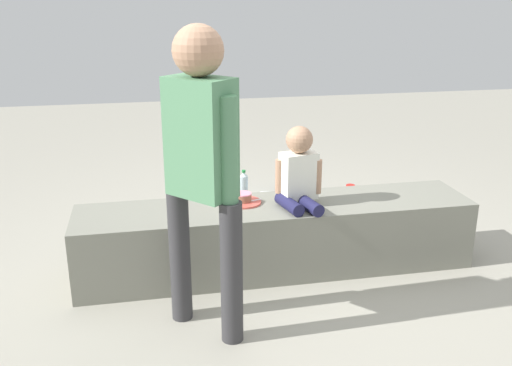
{
  "coord_description": "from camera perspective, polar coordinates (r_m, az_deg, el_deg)",
  "views": [
    {
      "loc": [
        -0.76,
        -3.15,
        1.65
      ],
      "look_at": [
        -0.19,
        -0.3,
        0.68
      ],
      "focal_mm": 39.87,
      "sensor_mm": 36.0,
      "label": 1
    }
  ],
  "objects": [
    {
      "name": "cake_plate",
      "position": [
        3.48,
        -1.27,
        -1.69
      ],
      "size": [
        0.22,
        0.22,
        0.07
      ],
      "color": "#E0594C",
      "rests_on": "concrete_ledge"
    },
    {
      "name": "water_bottle_near_gift",
      "position": [
        4.8,
        -1.23,
        -0.18
      ],
      "size": [
        0.07,
        0.07,
        0.24
      ],
      "color": "silver",
      "rests_on": "ground_plane"
    },
    {
      "name": "party_cup_red",
      "position": [
        4.9,
        9.44,
        -0.77
      ],
      "size": [
        0.08,
        0.08,
        0.1
      ],
      "primitive_type": "cylinder",
      "color": "red",
      "rests_on": "ground_plane"
    },
    {
      "name": "concrete_ledge",
      "position": [
        3.54,
        2.03,
        -5.4
      ],
      "size": [
        2.42,
        0.49,
        0.43
      ],
      "primitive_type": "cube",
      "color": "gray",
      "rests_on": "ground_plane"
    },
    {
      "name": "handbag_black_leather",
      "position": [
        4.62,
        -3.81,
        -0.94
      ],
      "size": [
        0.33,
        0.11,
        0.33
      ],
      "color": "black",
      "rests_on": "ground_plane"
    },
    {
      "name": "child_seated",
      "position": [
        3.4,
        4.31,
        1.17
      ],
      "size": [
        0.28,
        0.34,
        0.48
      ],
      "color": "#1E1E46",
      "rests_on": "concrete_ledge"
    },
    {
      "name": "cake_box_white",
      "position": [
        4.53,
        2.24,
        -2.13
      ],
      "size": [
        0.34,
        0.37,
        0.1
      ],
      "primitive_type": "cube",
      "rotation": [
        0.0,
        0.0,
        -0.19
      ],
      "color": "white",
      "rests_on": "ground_plane"
    },
    {
      "name": "ground_plane",
      "position": [
        3.63,
        2.0,
        -8.48
      ],
      "size": [
        12.0,
        12.0,
        0.0
      ],
      "primitive_type": "plane",
      "color": "#9F9B8C"
    },
    {
      "name": "adult_standing",
      "position": [
        2.67,
        -5.5,
        2.58
      ],
      "size": [
        0.35,
        0.36,
        1.53
      ],
      "color": "#333235",
      "rests_on": "ground_plane"
    },
    {
      "name": "gift_bag",
      "position": [
        4.88,
        3.32,
        0.29
      ],
      "size": [
        0.2,
        0.1,
        0.28
      ],
      "color": "#4C99E0",
      "rests_on": "ground_plane"
    },
    {
      "name": "railing_post",
      "position": [
        4.12,
        -5.38,
        0.8
      ],
      "size": [
        0.36,
        0.36,
        1.08
      ],
      "color": "black",
      "rests_on": "ground_plane"
    }
  ]
}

